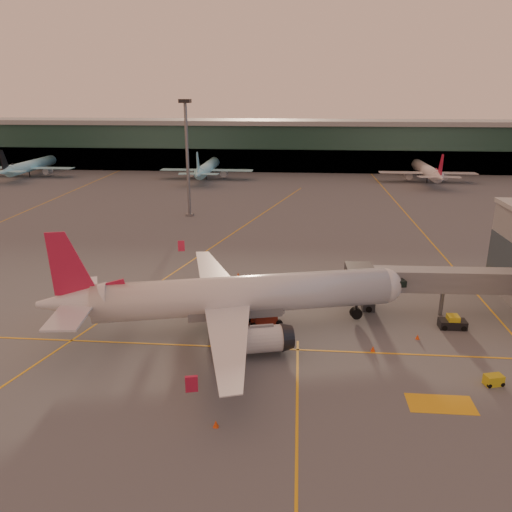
# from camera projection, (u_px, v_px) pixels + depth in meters

# --- Properties ---
(ground) EXTENTS (600.00, 600.00, 0.00)m
(ground) POSITION_uv_depth(u_px,v_px,m) (248.00, 372.00, 50.45)
(ground) COLOR #4C4F54
(ground) RESTS_ON ground
(taxi_markings) EXTENTS (100.12, 173.00, 0.01)m
(taxi_markings) POSITION_uv_depth(u_px,v_px,m) (233.00, 244.00, 93.16)
(taxi_markings) COLOR gold
(taxi_markings) RESTS_ON ground
(terminal) EXTENTS (400.00, 20.00, 17.60)m
(terminal) POSITION_uv_depth(u_px,v_px,m) (286.00, 145.00, 181.98)
(terminal) COLOR #19382D
(terminal) RESTS_ON ground
(mast_west_near) EXTENTS (2.40, 2.40, 25.60)m
(mast_west_near) POSITION_uv_depth(u_px,v_px,m) (187.00, 150.00, 109.90)
(mast_west_near) COLOR slate
(mast_west_near) RESTS_ON ground
(distant_aircraft_row) EXTENTS (350.00, 34.00, 13.00)m
(distant_aircraft_row) POSITION_uv_depth(u_px,v_px,m) (317.00, 180.00, 161.32)
(distant_aircraft_row) COLOR #98ECFF
(distant_aircraft_row) RESTS_ON ground
(main_airplane) EXTENTS (42.17, 38.41, 12.89)m
(main_airplane) POSITION_uv_depth(u_px,v_px,m) (232.00, 297.00, 58.18)
(main_airplane) COLOR silver
(main_airplane) RESTS_ON ground
(jet_bridge) EXTENTS (25.38, 4.40, 6.22)m
(jet_bridge) POSITION_uv_depth(u_px,v_px,m) (456.00, 282.00, 62.13)
(jet_bridge) COLOR slate
(jet_bridge) RESTS_ON ground
(catering_truck) EXTENTS (5.61, 3.93, 4.00)m
(catering_truck) POSITION_uv_depth(u_px,v_px,m) (262.00, 307.00, 60.17)
(catering_truck) COLOR #9E2716
(catering_truck) RESTS_ON ground
(gpu_cart) EXTENTS (1.99, 1.49, 1.04)m
(gpu_cart) POSITION_uv_depth(u_px,v_px,m) (494.00, 380.00, 48.06)
(gpu_cart) COLOR gold
(gpu_cart) RESTS_ON ground
(pushback_tug) EXTENTS (3.17, 1.76, 1.62)m
(pushback_tug) POSITION_uv_depth(u_px,v_px,m) (453.00, 323.00, 59.66)
(pushback_tug) COLOR black
(pushback_tug) RESTS_ON ground
(cone_nose) EXTENTS (0.45, 0.45, 0.57)m
(cone_nose) POSITION_uv_depth(u_px,v_px,m) (418.00, 337.00, 57.10)
(cone_nose) COLOR #E3430B
(cone_nose) RESTS_ON ground
(cone_tail) EXTENTS (0.47, 0.47, 0.60)m
(cone_tail) POSITION_uv_depth(u_px,v_px,m) (80.00, 316.00, 62.27)
(cone_tail) COLOR #E3430B
(cone_tail) RESTS_ON ground
(cone_wing_right) EXTENTS (0.49, 0.49, 0.62)m
(cone_wing_right) POSITION_uv_depth(u_px,v_px,m) (216.00, 424.00, 42.05)
(cone_wing_right) COLOR #E3430B
(cone_wing_right) RESTS_ON ground
(cone_wing_left) EXTENTS (0.45, 0.45, 0.58)m
(cone_wing_left) POSITION_uv_depth(u_px,v_px,m) (238.00, 274.00, 76.71)
(cone_wing_left) COLOR #E3430B
(cone_wing_left) RESTS_ON ground
(cone_fwd) EXTENTS (0.49, 0.49, 0.62)m
(cone_fwd) POSITION_uv_depth(u_px,v_px,m) (373.00, 349.00, 54.41)
(cone_fwd) COLOR #E3430B
(cone_fwd) RESTS_ON ground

